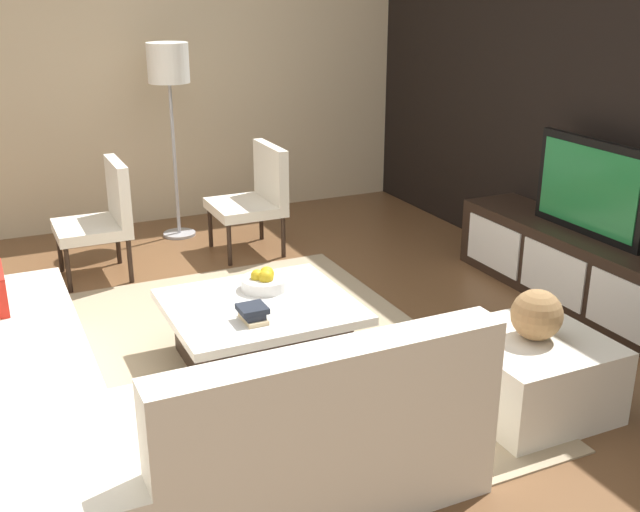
{
  "coord_description": "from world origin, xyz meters",
  "views": [
    {
      "loc": [
        3.62,
        -1.26,
        2.1
      ],
      "look_at": [
        -0.3,
        0.57,
        0.52
      ],
      "focal_mm": 42.53,
      "sensor_mm": 36.0,
      "label": 1
    }
  ],
  "objects_px": {
    "accent_chair_far": "(256,193)",
    "decorative_ball": "(537,315)",
    "coffee_table": "(261,331)",
    "accent_chair_near": "(103,213)",
    "ottoman": "(530,373)",
    "sectional_couch": "(100,410)",
    "television": "(590,188)",
    "fruit_bowl": "(264,281)",
    "floor_lamp": "(169,74)",
    "book_stack": "(253,313)",
    "media_console": "(580,268)"
  },
  "relations": [
    {
      "from": "ottoman",
      "to": "decorative_ball",
      "type": "bearing_deg",
      "value": 0.0
    },
    {
      "from": "television",
      "to": "ottoman",
      "type": "bearing_deg",
      "value": -51.81
    },
    {
      "from": "media_console",
      "to": "accent_chair_far",
      "type": "bearing_deg",
      "value": -140.44
    },
    {
      "from": "media_console",
      "to": "ottoman",
      "type": "xyz_separation_m",
      "value": [
        0.96,
        -1.21,
        -0.05
      ]
    },
    {
      "from": "fruit_bowl",
      "to": "decorative_ball",
      "type": "height_order",
      "value": "decorative_ball"
    },
    {
      "from": "coffee_table",
      "to": "accent_chair_near",
      "type": "bearing_deg",
      "value": -163.23
    },
    {
      "from": "sectional_couch",
      "to": "ottoman",
      "type": "xyz_separation_m",
      "value": [
        0.44,
        2.09,
        -0.08
      ]
    },
    {
      "from": "television",
      "to": "accent_chair_far",
      "type": "xyz_separation_m",
      "value": [
        -1.96,
        -1.62,
        -0.33
      ]
    },
    {
      "from": "sectional_couch",
      "to": "accent_chair_far",
      "type": "relative_size",
      "value": 2.87
    },
    {
      "from": "accent_chair_near",
      "to": "ottoman",
      "type": "xyz_separation_m",
      "value": [
        2.86,
        1.63,
        -0.29
      ]
    },
    {
      "from": "floor_lamp",
      "to": "media_console",
      "type": "bearing_deg",
      "value": 38.84
    },
    {
      "from": "accent_chair_near",
      "to": "sectional_couch",
      "type": "bearing_deg",
      "value": -0.81
    },
    {
      "from": "accent_chair_far",
      "to": "coffee_table",
      "type": "bearing_deg",
      "value": -28.86
    },
    {
      "from": "television",
      "to": "accent_chair_near",
      "type": "height_order",
      "value": "television"
    },
    {
      "from": "television",
      "to": "sectional_couch",
      "type": "relative_size",
      "value": 0.38
    },
    {
      "from": "fruit_bowl",
      "to": "decorative_ball",
      "type": "distance_m",
      "value": 1.58
    },
    {
      "from": "media_console",
      "to": "floor_lamp",
      "type": "distance_m",
      "value": 3.54
    },
    {
      "from": "ottoman",
      "to": "media_console",
      "type": "bearing_deg",
      "value": 128.2
    },
    {
      "from": "fruit_bowl",
      "to": "book_stack",
      "type": "height_order",
      "value": "fruit_bowl"
    },
    {
      "from": "accent_chair_near",
      "to": "fruit_bowl",
      "type": "xyz_separation_m",
      "value": [
        1.62,
        0.64,
        -0.06
      ]
    },
    {
      "from": "accent_chair_far",
      "to": "decorative_ball",
      "type": "bearing_deg",
      "value": -0.88
    },
    {
      "from": "television",
      "to": "decorative_ball",
      "type": "bearing_deg",
      "value": -51.81
    },
    {
      "from": "coffee_table",
      "to": "book_stack",
      "type": "height_order",
      "value": "book_stack"
    },
    {
      "from": "coffee_table",
      "to": "television",
      "type": "bearing_deg",
      "value": 87.51
    },
    {
      "from": "accent_chair_near",
      "to": "fruit_bowl",
      "type": "relative_size",
      "value": 3.11
    },
    {
      "from": "floor_lamp",
      "to": "accent_chair_far",
      "type": "height_order",
      "value": "floor_lamp"
    },
    {
      "from": "fruit_bowl",
      "to": "accent_chair_far",
      "type": "bearing_deg",
      "value": 160.91
    },
    {
      "from": "ottoman",
      "to": "decorative_ball",
      "type": "relative_size",
      "value": 2.69
    },
    {
      "from": "floor_lamp",
      "to": "accent_chair_far",
      "type": "distance_m",
      "value": 1.21
    },
    {
      "from": "accent_chair_near",
      "to": "accent_chair_far",
      "type": "distance_m",
      "value": 1.22
    },
    {
      "from": "floor_lamp",
      "to": "accent_chair_near",
      "type": "bearing_deg",
      "value": -45.98
    },
    {
      "from": "fruit_bowl",
      "to": "floor_lamp",
      "type": "bearing_deg",
      "value": 177.71
    },
    {
      "from": "accent_chair_near",
      "to": "book_stack",
      "type": "distance_m",
      "value": 2.06
    },
    {
      "from": "book_stack",
      "to": "floor_lamp",
      "type": "bearing_deg",
      "value": 173.48
    },
    {
      "from": "book_stack",
      "to": "media_console",
      "type": "bearing_deg",
      "value": 92.7
    },
    {
      "from": "ottoman",
      "to": "accent_chair_near",
      "type": "bearing_deg",
      "value": -150.36
    },
    {
      "from": "television",
      "to": "floor_lamp",
      "type": "distance_m",
      "value": 3.4
    },
    {
      "from": "coffee_table",
      "to": "accent_chair_far",
      "type": "bearing_deg",
      "value": 159.89
    },
    {
      "from": "television",
      "to": "accent_chair_far",
      "type": "relative_size",
      "value": 1.09
    },
    {
      "from": "accent_chair_far",
      "to": "sectional_couch",
      "type": "bearing_deg",
      "value": -42.98
    },
    {
      "from": "television",
      "to": "media_console",
      "type": "bearing_deg",
      "value": -90.0
    },
    {
      "from": "accent_chair_near",
      "to": "accent_chair_far",
      "type": "bearing_deg",
      "value": 102.48
    },
    {
      "from": "media_console",
      "to": "decorative_ball",
      "type": "height_order",
      "value": "decorative_ball"
    },
    {
      "from": "floor_lamp",
      "to": "book_stack",
      "type": "distance_m",
      "value": 2.91
    },
    {
      "from": "media_console",
      "to": "coffee_table",
      "type": "relative_size",
      "value": 2.02
    },
    {
      "from": "coffee_table",
      "to": "accent_chair_far",
      "type": "xyz_separation_m",
      "value": [
        -1.86,
        0.68,
        0.29
      ]
    },
    {
      "from": "accent_chair_near",
      "to": "ottoman",
      "type": "bearing_deg",
      "value": 39.59
    },
    {
      "from": "television",
      "to": "accent_chair_far",
      "type": "bearing_deg",
      "value": -140.43
    },
    {
      "from": "accent_chair_far",
      "to": "book_stack",
      "type": "bearing_deg",
      "value": -29.86
    },
    {
      "from": "media_console",
      "to": "television",
      "type": "distance_m",
      "value": 0.57
    }
  ]
}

